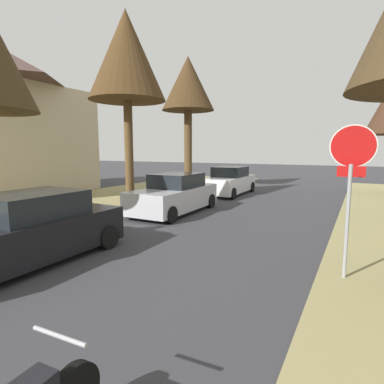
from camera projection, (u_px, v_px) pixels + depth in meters
The scene contains 6 objects.
stop_sign_far at pixel (351, 169), 5.65m from camera, with size 0.81×0.60×2.93m.
street_tree_left_mid_b at pixel (126, 57), 13.35m from camera, with size 3.40×3.40×8.51m.
street_tree_left_far at pixel (188, 86), 18.82m from camera, with size 3.26×3.26×8.18m.
parked_sedan_black at pixel (27, 231), 6.77m from camera, with size 2.01×4.43×1.57m.
parked_sedan_silver at pixel (175, 195), 12.39m from camera, with size 2.01×4.43×1.57m.
parked_sedan_white at pixel (229, 182), 17.61m from camera, with size 2.01×4.43×1.57m.
Camera 1 is at (4.24, 3.71, 2.50)m, focal length 28.59 mm.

